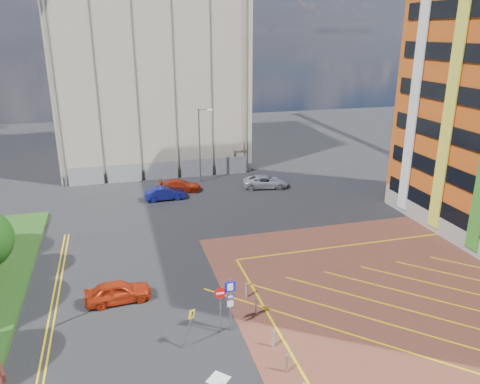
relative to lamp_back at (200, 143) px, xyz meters
name	(u,v)px	position (x,y,z in m)	size (l,w,h in m)	color
ground	(226,343)	(-4.08, -28.00, -4.36)	(140.00, 140.00, 0.00)	black
forecourt	(450,304)	(9.92, -28.00, -4.35)	(26.00, 26.00, 0.02)	brown
lamp_back	(200,143)	(0.00, 0.00, 0.00)	(1.53, 0.16, 8.00)	#9EA0A8
sign_cluster	(227,300)	(-3.78, -27.02, -2.41)	(1.17, 0.12, 3.20)	#9EA0A8
warning_sign	(189,324)	(-5.96, -27.86, -2.93)	(0.79, 0.43, 2.24)	#9EA0A8
bollard_row	(278,347)	(-1.78, -29.67, -3.89)	(0.14, 11.14, 0.90)	#9EA0A8
construction_building	(148,71)	(-4.08, 12.00, 6.64)	(21.20, 19.20, 22.00)	#AAA38B
construction_fence	(171,170)	(-3.08, 2.00, -3.36)	(21.60, 0.06, 2.00)	gray
car_red_left	(118,292)	(-9.44, -22.35, -3.69)	(1.58, 3.94, 1.34)	red
car_blue_back	(165,193)	(-4.52, -4.76, -3.71)	(1.38, 3.95, 1.30)	navy
car_red_back	(180,186)	(-2.75, -2.68, -3.74)	(1.73, 4.27, 1.24)	#B4290F
car_silver_back	(266,182)	(6.15, -3.86, -3.71)	(2.16, 4.69, 1.30)	silver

